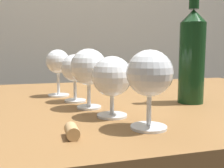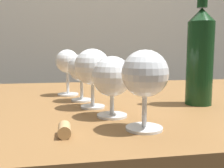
{
  "view_description": "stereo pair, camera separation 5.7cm",
  "coord_description": "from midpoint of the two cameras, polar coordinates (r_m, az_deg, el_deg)",
  "views": [
    {
      "loc": [
        -0.25,
        -0.74,
        0.91
      ],
      "look_at": [
        -0.1,
        -0.2,
        0.84
      ],
      "focal_mm": 42.39,
      "sensor_mm": 36.0,
      "label": 1
    },
    {
      "loc": [
        -0.2,
        -0.76,
        0.91
      ],
      "look_at": [
        -0.1,
        -0.2,
        0.84
      ],
      "focal_mm": 42.39,
      "sensor_mm": 36.0,
      "label": 2
    }
  ],
  "objects": [
    {
      "name": "wine_glass_chardonnay",
      "position": [
        0.65,
        -7.55,
        3.51
      ],
      "size": [
        0.09,
        0.09,
        0.15
      ],
      "color": "white",
      "rests_on": "dining_table"
    },
    {
      "name": "wine_glass_port",
      "position": [
        0.74,
        -10.22,
        3.15
      ],
      "size": [
        0.07,
        0.07,
        0.13
      ],
      "color": "white",
      "rests_on": "dining_table"
    },
    {
      "name": "dining_table",
      "position": [
        0.82,
        1.0,
        -9.78
      ],
      "size": [
        1.31,
        0.86,
        0.76
      ],
      "color": "brown",
      "rests_on": "ground_plane"
    },
    {
      "name": "wine_glass_pinot",
      "position": [
        0.84,
        -13.5,
        4.48
      ],
      "size": [
        0.07,
        0.07,
        0.15
      ],
      "color": "white",
      "rests_on": "dining_table"
    },
    {
      "name": "wine_bottle",
      "position": [
        0.74,
        14.8,
        6.21
      ],
      "size": [
        0.07,
        0.07,
        0.33
      ],
      "color": "#143819",
      "rests_on": "dining_table"
    },
    {
      "name": "cork",
      "position": [
        0.45,
        -12.27,
        -9.96
      ],
      "size": [
        0.02,
        0.04,
        0.02
      ],
      "primitive_type": "cylinder",
      "rotation": [
        1.57,
        0.0,
        0.0
      ],
      "color": "tan",
      "rests_on": "dining_table"
    },
    {
      "name": "wine_glass_rose",
      "position": [
        0.57,
        -2.87,
        1.3
      ],
      "size": [
        0.09,
        0.09,
        0.13
      ],
      "color": "white",
      "rests_on": "dining_table"
    },
    {
      "name": "wine_glass_cabernet",
      "position": [
        0.48,
        4.76,
        2.0
      ],
      "size": [
        0.09,
        0.09,
        0.15
      ],
      "color": "white",
      "rests_on": "dining_table"
    }
  ]
}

